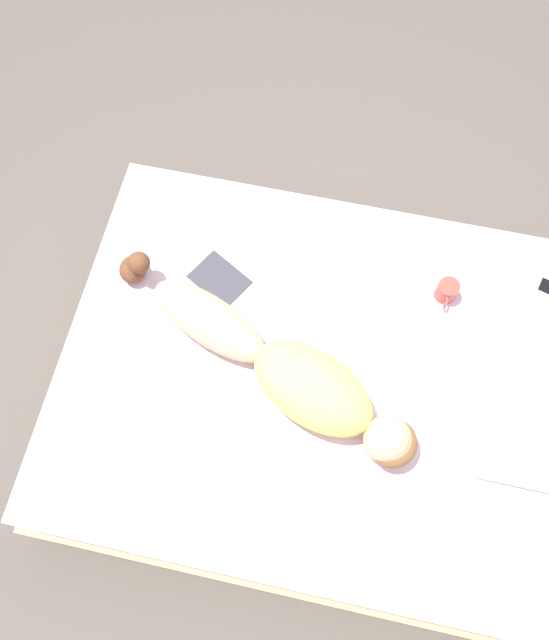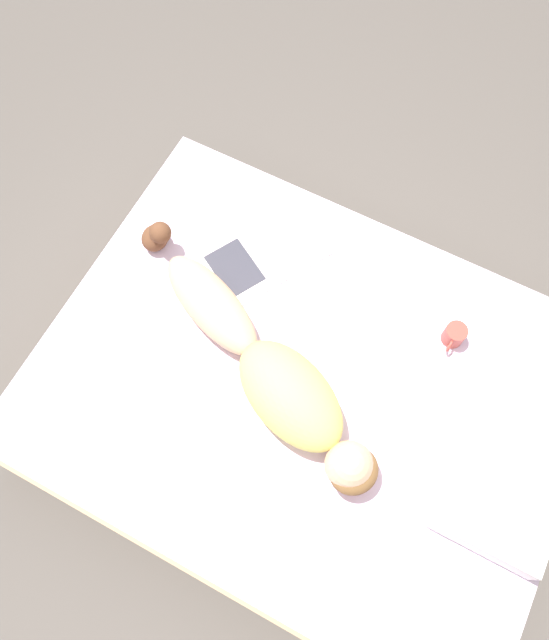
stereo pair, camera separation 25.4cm
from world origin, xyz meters
name	(u,v)px [view 2 (the right image)]	position (x,y,z in m)	size (l,w,h in m)	color
ground_plane	(302,413)	(0.00, 0.00, 0.00)	(12.00, 12.00, 0.00)	#4C4742
bed	(304,400)	(0.00, 0.00, 0.25)	(1.69, 2.18, 0.51)	tan
person	(276,379)	(0.06, -0.11, 0.61)	(0.66, 1.20, 0.22)	tan
open_magazine	(260,254)	(-0.43, -0.44, 0.51)	(0.63, 0.56, 0.01)	silver
coffee_mug	(454,335)	(-0.44, 0.44, 0.56)	(0.12, 0.09, 0.09)	#993D33
plush_toy	(157,236)	(-0.26, -0.85, 0.59)	(0.12, 0.15, 0.18)	brown
pillow	(509,473)	(-0.02, 0.82, 0.57)	(0.62, 0.40, 0.13)	white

